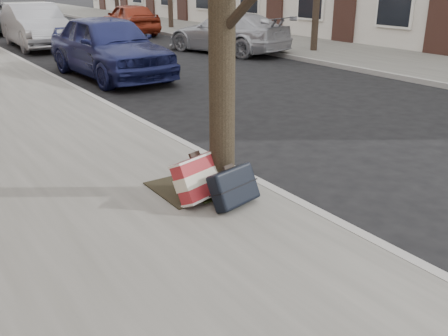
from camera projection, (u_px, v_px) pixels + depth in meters
ground at (391, 193)px, 5.87m from camera, size 120.00×120.00×0.00m
far_sidewalk at (224, 34)px, 21.53m from camera, size 4.00×70.00×0.12m
dirt_patch at (193, 187)px, 5.70m from camera, size 0.85×0.85×0.02m
suitcase_red at (201, 178)px, 5.35m from camera, size 0.70×0.50×0.49m
suitcase_navy at (234, 186)px, 5.18m from camera, size 0.61×0.44×0.43m
car_near_front at (109, 46)px, 12.40m from camera, size 1.96×4.57×1.54m
car_near_mid at (36, 26)px, 17.66m from camera, size 1.76×4.65×1.51m
car_far_front at (228, 33)px, 16.50m from camera, size 2.89×4.76×1.29m
car_far_back at (130, 19)px, 21.77m from camera, size 1.85×4.05×1.35m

